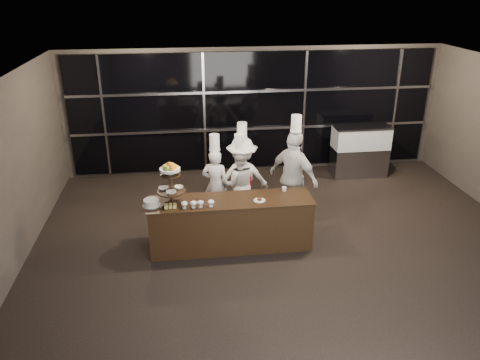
{
  "coord_description": "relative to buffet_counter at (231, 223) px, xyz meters",
  "views": [
    {
      "loc": [
        -1.75,
        -5.8,
        4.4
      ],
      "look_at": [
        -0.77,
        1.69,
        1.15
      ],
      "focal_mm": 35.0,
      "sensor_mm": 36.0,
      "label": 1
    }
  ],
  "objects": [
    {
      "name": "small_plate",
      "position": [
        0.48,
        -0.1,
        0.47
      ],
      "size": [
        0.2,
        0.2,
        0.05
      ],
      "color": "white",
      "rests_on": "buffet_counter"
    },
    {
      "name": "chef_b",
      "position": [
        0.29,
        1.09,
        0.27
      ],
      "size": [
        0.75,
        0.61,
        1.74
      ],
      "color": "white",
      "rests_on": "ground"
    },
    {
      "name": "chef_cup",
      "position": [
        0.99,
        0.25,
        0.49
      ],
      "size": [
        0.08,
        0.08,
        0.07
      ],
      "primitive_type": "cylinder",
      "color": "white",
      "rests_on": "buffet_counter"
    },
    {
      "name": "pastry_squares",
      "position": [
        -1.02,
        -0.16,
        0.48
      ],
      "size": [
        0.2,
        0.13,
        0.05
      ],
      "color": "#D6C768",
      "rests_on": "buffet_counter"
    },
    {
      "name": "chef_d",
      "position": [
        1.29,
        0.77,
        0.48
      ],
      "size": [
        1.04,
        1.13,
        2.16
      ],
      "color": "silver",
      "rests_on": "ground"
    },
    {
      "name": "room",
      "position": [
        0.97,
        -1.39,
        1.03
      ],
      "size": [
        10.0,
        10.0,
        10.0
      ],
      "color": "black",
      "rests_on": "ground"
    },
    {
      "name": "display_stand",
      "position": [
        -1.0,
        -0.0,
        0.87
      ],
      "size": [
        0.48,
        0.48,
        0.74
      ],
      "color": "black",
      "rests_on": "buffet_counter"
    },
    {
      "name": "chef_c",
      "position": [
        0.36,
        1.21,
        0.36
      ],
      "size": [
        1.06,
        0.61,
        1.93
      ],
      "color": "white",
      "rests_on": "ground"
    },
    {
      "name": "window_wall",
      "position": [
        0.97,
        3.54,
        1.04
      ],
      "size": [
        8.6,
        0.1,
        2.8
      ],
      "color": "black",
      "rests_on": "ground"
    },
    {
      "name": "compotes",
      "position": [
        -0.58,
        -0.22,
        0.54
      ],
      "size": [
        0.55,
        0.11,
        0.12
      ],
      "color": "silver",
      "rests_on": "buffet_counter"
    },
    {
      "name": "layer_cake",
      "position": [
        -1.34,
        -0.05,
        0.51
      ],
      "size": [
        0.3,
        0.3,
        0.11
      ],
      "color": "white",
      "rests_on": "buffet_counter"
    },
    {
      "name": "display_case",
      "position": [
        3.43,
        2.91,
        0.22
      ],
      "size": [
        1.32,
        0.58,
        1.24
      ],
      "color": "#A5A5AA",
      "rests_on": "ground"
    },
    {
      "name": "buffet_counter",
      "position": [
        0.0,
        0.0,
        0.0
      ],
      "size": [
        2.84,
        0.74,
        0.92
      ],
      "color": "black",
      "rests_on": "ground"
    },
    {
      "name": "chef_a",
      "position": [
        -0.18,
        1.07,
        0.3
      ],
      "size": [
        0.62,
        0.5,
        1.76
      ],
      "color": "silver",
      "rests_on": "ground"
    }
  ]
}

